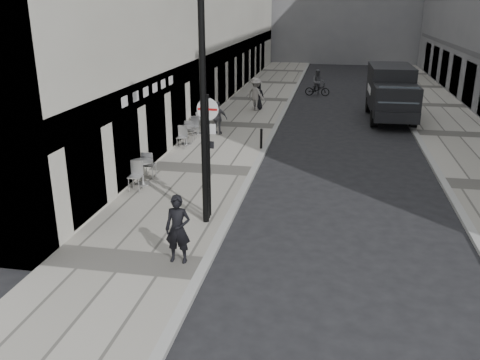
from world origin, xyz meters
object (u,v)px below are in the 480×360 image
object	(u,v)px
walking_man	(178,229)
lamppost	(203,89)
sign_post	(208,140)
panel_van	(391,90)
cyclist	(318,86)

from	to	relation	value
walking_man	lamppost	xyz separation A→B (m)	(0.06, 2.50, 3.04)
walking_man	lamppost	world-z (taller)	lamppost
lamppost	sign_post	bearing A→B (deg)	90.00
sign_post	lamppost	size ratio (longest dim) A/B	0.52
lamppost	panel_van	size ratio (longest dim) A/B	1.13
panel_van	cyclist	world-z (taller)	panel_van
panel_van	lamppost	bearing A→B (deg)	-113.57
walking_man	panel_van	bearing A→B (deg)	69.58
lamppost	walking_man	bearing A→B (deg)	-91.40
panel_van	cyclist	xyz separation A→B (m)	(-4.29, 6.92, -0.92)
walking_man	sign_post	distance (m)	3.32
panel_van	cyclist	size ratio (longest dim) A/B	3.39
lamppost	panel_van	xyz separation A→B (m)	(6.60, 15.94, -2.40)
sign_post	walking_man	bearing A→B (deg)	-88.55
sign_post	cyclist	bearing A→B (deg)	86.75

